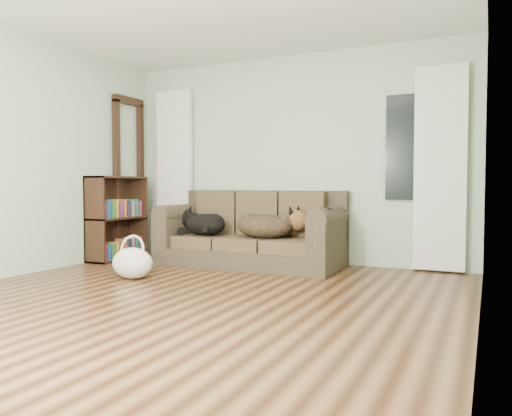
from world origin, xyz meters
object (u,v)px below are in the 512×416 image
at_px(dog_shepherd, 269,226).
at_px(tote_bag, 132,263).
at_px(dog_black_lab, 202,224).
at_px(bookshelf, 117,221).
at_px(sofa, 249,228).

distance_m(dog_shepherd, tote_bag, 1.62).
bearing_deg(dog_shepherd, dog_black_lab, -0.66).
distance_m(tote_bag, bookshelf, 1.50).
height_order(sofa, dog_shepherd, sofa).
bearing_deg(dog_black_lab, bookshelf, -136.96).
xyz_separation_m(tote_bag, bookshelf, (-1.06, 1.01, 0.34)).
relative_size(dog_black_lab, dog_shepherd, 0.93).
relative_size(dog_black_lab, tote_bag, 1.46).
xyz_separation_m(sofa, bookshelf, (-1.77, -0.30, 0.05)).
distance_m(dog_black_lab, tote_bag, 1.28).
relative_size(dog_shepherd, tote_bag, 1.57).
bearing_deg(dog_black_lab, sofa, 38.68).
distance_m(sofa, tote_bag, 1.52).
height_order(dog_black_lab, dog_shepherd, dog_shepherd).
bearing_deg(tote_bag, bookshelf, 136.50).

